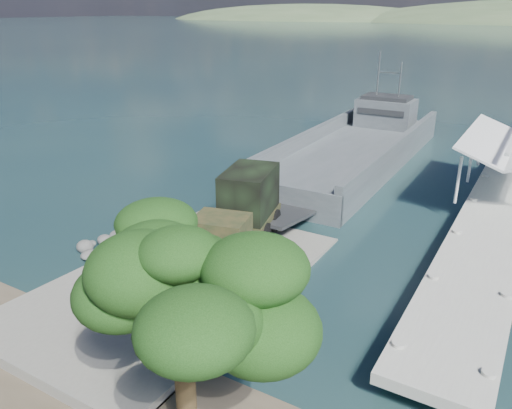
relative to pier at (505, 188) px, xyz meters
name	(u,v)px	position (x,y,z in m)	size (l,w,h in m)	color
ground	(193,276)	(-13.00, -18.77, -1.60)	(1400.00, 1400.00, 0.00)	#1A3640
boat_ramp	(181,280)	(-13.00, -19.77, -1.35)	(10.00, 18.00, 0.50)	gray
shoreline_rocks	(116,246)	(-19.20, -18.27, -1.60)	(3.20, 5.60, 0.90)	#4F504D
pier	(505,188)	(0.00, 0.00, 0.00)	(6.40, 44.00, 6.10)	#AEADA4
landing_craft	(352,155)	(-13.01, 5.08, -0.78)	(8.87, 33.72, 9.98)	#475053
military_truck	(241,213)	(-12.14, -15.32, 0.96)	(4.70, 9.31, 4.15)	black
soldier	(153,246)	(-15.38, -19.14, -0.26)	(0.61, 0.40, 1.68)	black
overhang_tree	(175,278)	(-6.84, -27.28, 4.30)	(8.10, 7.46, 7.36)	#352715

